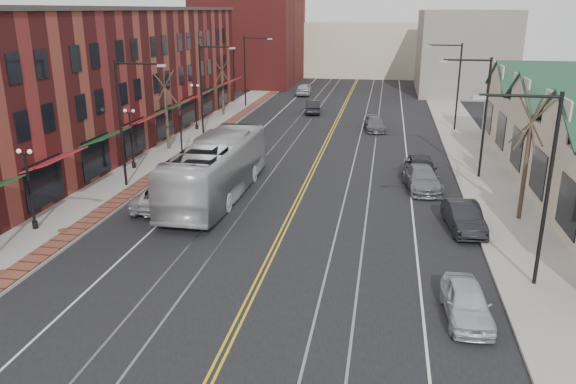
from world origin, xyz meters
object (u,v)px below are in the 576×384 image
at_px(parked_suv, 165,195).
at_px(parked_car_d, 421,169).
at_px(transit_bus, 217,168).
at_px(parked_car_a, 467,302).
at_px(parked_car_c, 422,178).
at_px(parked_car_b, 464,217).

xyz_separation_m(parked_suv, parked_car_d, (15.00, 7.86, 0.10)).
height_order(parked_suv, parked_car_d, parked_car_d).
xyz_separation_m(transit_bus, parked_suv, (-2.50, -2.29, -1.08)).
xyz_separation_m(parked_car_a, parked_car_c, (-0.85, 16.01, 0.05)).
bearing_deg(parked_car_c, parked_car_a, -94.51).
bearing_deg(parked_car_a, parked_car_d, 89.62).
xyz_separation_m(parked_suv, parked_car_b, (16.80, -0.76, -0.03)).
distance_m(transit_bus, parked_suv, 3.55).
height_order(transit_bus, parked_car_c, transit_bus).
distance_m(parked_car_b, parked_car_d, 8.80).
distance_m(parked_car_b, parked_car_c, 7.06).
bearing_deg(parked_car_d, transit_bus, -157.26).
height_order(transit_bus, parked_car_d, transit_bus).
height_order(parked_suv, parked_car_b, parked_suv).
distance_m(parked_car_a, parked_car_c, 16.04).
xyz_separation_m(parked_car_a, parked_car_d, (-0.85, 17.80, 0.18)).
distance_m(transit_bus, parked_car_d, 13.72).
relative_size(parked_suv, parked_car_b, 1.24).
bearing_deg(parked_car_d, parked_car_b, -79.48).
bearing_deg(transit_bus, parked_car_d, -155.14).
relative_size(parked_car_a, parked_car_b, 0.90).
xyz_separation_m(parked_car_a, parked_car_b, (0.95, 9.19, 0.05)).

